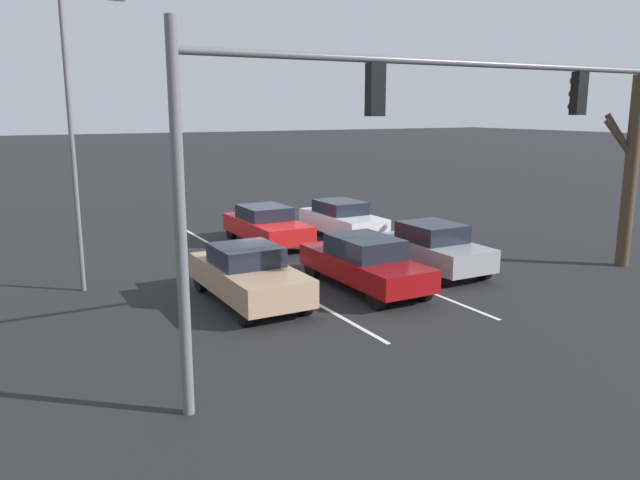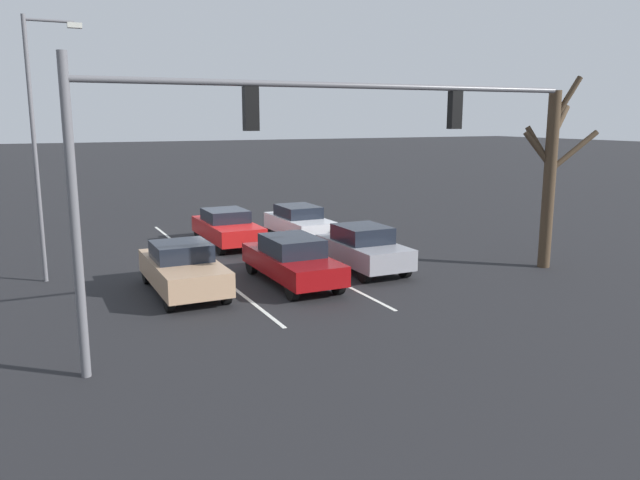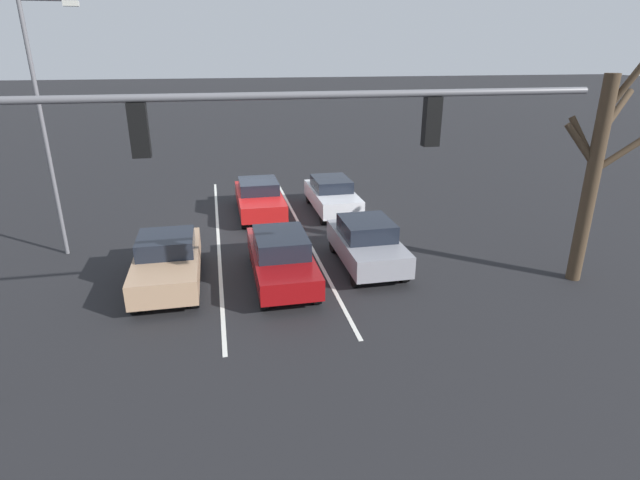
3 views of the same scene
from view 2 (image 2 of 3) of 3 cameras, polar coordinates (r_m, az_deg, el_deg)
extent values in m
plane|color=black|center=(26.49, -8.73, -0.57)|extent=(240.00, 240.00, 0.00)
cube|color=silver|center=(24.86, -3.43, -1.22)|extent=(0.12, 16.71, 0.01)
cube|color=silver|center=(23.83, -10.93, -1.95)|extent=(0.12, 16.71, 0.01)
cube|color=gray|center=(21.96, 4.00, -1.07)|extent=(1.83, 4.03, 0.70)
cube|color=black|center=(21.92, 3.90, 0.59)|extent=(1.61, 1.87, 0.56)
cube|color=red|center=(23.92, 3.00, 0.38)|extent=(0.24, 0.06, 0.12)
cube|color=red|center=(23.35, 0.24, 0.12)|extent=(0.24, 0.06, 0.12)
cylinder|color=black|center=(21.25, 7.74, -2.53)|extent=(0.22, 0.67, 0.67)
cylinder|color=black|center=(20.45, 4.06, -3.00)|extent=(0.22, 0.67, 0.67)
cylinder|color=black|center=(23.63, 3.92, -1.07)|extent=(0.22, 0.67, 0.67)
cylinder|color=black|center=(22.91, 0.51, -1.43)|extent=(0.22, 0.67, 0.67)
cube|color=tan|center=(19.56, -12.39, -2.84)|extent=(1.89, 4.48, 0.72)
cube|color=black|center=(19.58, -12.58, -0.98)|extent=(1.66, 1.74, 0.52)
cube|color=red|center=(21.76, -12.07, -0.94)|extent=(0.24, 0.06, 0.12)
cube|color=red|center=(21.50, -15.49, -1.24)|extent=(0.24, 0.06, 0.12)
cylinder|color=black|center=(18.29, -8.64, -4.84)|extent=(0.22, 0.64, 0.64)
cylinder|color=black|center=(17.91, -13.64, -5.38)|extent=(0.22, 0.64, 0.64)
cylinder|color=black|center=(21.41, -11.28, -2.58)|extent=(0.22, 0.64, 0.64)
cylinder|color=black|center=(21.08, -15.56, -2.99)|extent=(0.22, 0.64, 0.64)
cube|color=maroon|center=(20.25, -2.59, -2.14)|extent=(1.77, 4.78, 0.63)
cube|color=black|center=(20.11, -2.58, -0.49)|extent=(1.56, 2.13, 0.57)
cube|color=red|center=(22.57, -3.48, -0.36)|extent=(0.24, 0.06, 0.12)
cube|color=red|center=(22.14, -6.46, -0.64)|extent=(0.24, 0.06, 0.12)
cylinder|color=black|center=(19.07, 1.63, -3.95)|extent=(0.22, 0.71, 0.71)
cylinder|color=black|center=(18.45, -2.57, -4.47)|extent=(0.22, 0.71, 0.71)
cylinder|color=black|center=(22.21, -2.59, -1.79)|extent=(0.22, 0.71, 0.71)
cylinder|color=black|center=(21.68, -6.27, -2.16)|extent=(0.22, 0.71, 0.71)
cube|color=silver|center=(27.41, -1.85, 1.37)|extent=(1.76, 4.29, 0.69)
cube|color=black|center=(27.49, -2.02, 2.65)|extent=(1.55, 2.03, 0.50)
cube|color=red|center=(29.53, -2.41, 2.41)|extent=(0.24, 0.06, 0.12)
cube|color=red|center=(29.07, -4.64, 2.25)|extent=(0.24, 0.06, 0.12)
cylinder|color=black|center=(26.39, 1.03, 0.23)|extent=(0.22, 0.65, 0.65)
cylinder|color=black|center=(25.76, -1.95, -0.04)|extent=(0.22, 0.65, 0.65)
cylinder|color=black|center=(29.18, -1.74, 1.28)|extent=(0.22, 0.65, 0.65)
cylinder|color=black|center=(28.62, -4.48, 1.06)|extent=(0.22, 0.65, 0.65)
cube|color=red|center=(26.58, -8.46, 0.94)|extent=(1.88, 4.60, 0.66)
cube|color=black|center=(26.70, -8.64, 2.24)|extent=(1.66, 1.98, 0.50)
cube|color=red|center=(28.88, -8.56, 2.08)|extent=(0.24, 0.06, 0.12)
cube|color=red|center=(28.52, -11.09, 1.88)|extent=(0.24, 0.06, 0.12)
cylinder|color=black|center=(25.30, -5.53, -0.27)|extent=(0.22, 0.68, 0.68)
cylinder|color=black|center=(24.80, -9.05, -0.59)|extent=(0.22, 0.68, 0.68)
cylinder|color=black|center=(28.49, -7.91, 0.96)|extent=(0.22, 0.68, 0.68)
cylinder|color=black|center=(28.05, -11.07, 0.70)|extent=(0.22, 0.68, 0.68)
cylinder|color=slate|center=(13.33, -21.52, 1.59)|extent=(0.20, 0.20, 6.57)
cylinder|color=slate|center=(15.00, 3.10, 13.92)|extent=(12.59, 0.14, 0.14)
cube|color=black|center=(16.60, 12.23, 11.53)|extent=(0.32, 0.22, 0.95)
sphere|color=red|center=(16.73, 11.93, 12.52)|extent=(0.20, 0.20, 0.20)
sphere|color=#4C420C|center=(16.73, 11.89, 11.54)|extent=(0.20, 0.20, 0.20)
sphere|color=#0A3814|center=(16.73, 11.85, 10.57)|extent=(0.20, 0.20, 0.20)
cube|color=black|center=(13.94, -6.35, 11.84)|extent=(0.32, 0.22, 0.95)
sphere|color=red|center=(14.10, -6.60, 12.98)|extent=(0.20, 0.20, 0.20)
sphere|color=#4C420C|center=(14.09, -6.57, 11.82)|extent=(0.20, 0.20, 0.20)
sphere|color=#0A3814|center=(14.09, -6.54, 10.66)|extent=(0.20, 0.20, 0.20)
cylinder|color=slate|center=(21.94, -24.61, 7.24)|extent=(0.14, 0.14, 8.42)
cylinder|color=slate|center=(22.14, -23.52, 17.92)|extent=(1.46, 0.09, 0.09)
cube|color=beige|center=(22.18, -21.53, 17.78)|extent=(0.44, 0.24, 0.16)
cylinder|color=#423323|center=(23.53, 20.23, 5.09)|extent=(0.43, 0.43, 6.24)
cylinder|color=#423323|center=(23.49, 19.38, 8.06)|extent=(0.79, 0.92, 1.46)
cylinder|color=#423323|center=(23.92, 22.16, 7.54)|extent=(1.83, 0.63, 1.47)
cylinder|color=#423323|center=(23.34, 19.30, 7.83)|extent=(1.01, 0.73, 1.29)
cylinder|color=#423323|center=(23.60, 21.64, 11.89)|extent=(0.99, 0.56, 1.57)
cylinder|color=#423323|center=(24.13, 21.08, 10.01)|extent=(1.51, 0.90, 1.24)
camera|label=1|loc=(3.86, -55.50, 3.89)|focal=35.00mm
camera|label=3|loc=(7.20, 33.26, 21.42)|focal=28.00mm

